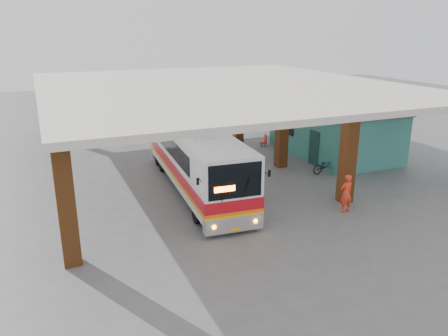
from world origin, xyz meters
TOP-DOWN VIEW (x-y plane):
  - ground at (0.00, 0.00)m, footprint 90.00×90.00m
  - brick_columns at (1.43, 5.00)m, footprint 20.10×21.60m
  - canopy_roof at (0.50, 6.50)m, footprint 21.00×23.00m
  - shop_building at (7.49, 4.00)m, footprint 5.20×8.20m
  - coach_bus at (-2.96, 1.40)m, footprint 3.32×11.86m
  - motorcycle at (4.70, 0.85)m, footprint 1.78×0.70m
  - pedestrian at (2.20, -4.07)m, footprint 0.66×0.45m
  - red_chair at (4.37, 7.59)m, footprint 0.49×0.49m

SIDE VIEW (x-z plane):
  - ground at x=0.00m, z-range 0.00..0.00m
  - red_chair at x=4.37m, z-range -0.03..0.77m
  - motorcycle at x=4.70m, z-range 0.00..0.92m
  - pedestrian at x=2.20m, z-range 0.00..1.77m
  - shop_building at x=7.49m, z-range 0.01..3.12m
  - coach_bus at x=-2.96m, z-range -0.01..3.40m
  - brick_columns at x=1.43m, z-range 0.00..4.35m
  - canopy_roof at x=0.50m, z-range 4.35..4.65m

